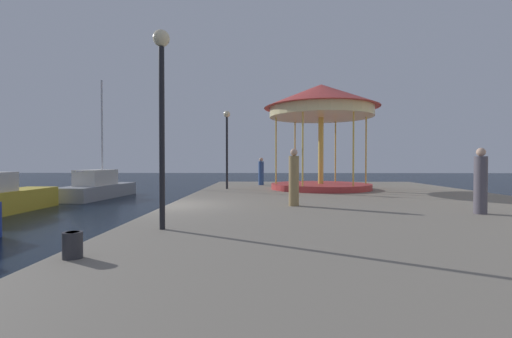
{
  "coord_description": "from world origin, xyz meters",
  "views": [
    {
      "loc": [
        3.29,
        -11.7,
        2.25
      ],
      "look_at": [
        2.9,
        5.33,
        1.91
      ],
      "focal_mm": 24.45,
      "sensor_mm": 36.0,
      "label": 1
    }
  ],
  "objects_px": {
    "motorboat_yellow": "(3,198)",
    "person_mid_promenade": "(261,172)",
    "bollard_south": "(71,245)",
    "lamp_post_mid_promenade": "(227,135)",
    "carousel": "(321,111)",
    "lamp_post_near_edge": "(162,93)",
    "bollard_center": "(74,245)",
    "person_far_corner": "(294,179)",
    "person_by_the_water": "(481,183)",
    "sailboat_grey": "(98,187)"
  },
  "relations": [
    {
      "from": "sailboat_grey",
      "to": "person_mid_promenade",
      "type": "xyz_separation_m",
      "value": [
        10.28,
        0.46,
        0.94
      ]
    },
    {
      "from": "bollard_south",
      "to": "sailboat_grey",
      "type": "bearing_deg",
      "value": 114.65
    },
    {
      "from": "motorboat_yellow",
      "to": "person_mid_promenade",
      "type": "bearing_deg",
      "value": 31.78
    },
    {
      "from": "bollard_center",
      "to": "person_far_corner",
      "type": "relative_size",
      "value": 0.21
    },
    {
      "from": "motorboat_yellow",
      "to": "person_mid_promenade",
      "type": "relative_size",
      "value": 2.98
    },
    {
      "from": "person_mid_promenade",
      "to": "lamp_post_near_edge",
      "type": "bearing_deg",
      "value": -97.89
    },
    {
      "from": "lamp_post_near_edge",
      "to": "person_mid_promenade",
      "type": "bearing_deg",
      "value": 82.11
    },
    {
      "from": "person_by_the_water",
      "to": "person_mid_promenade",
      "type": "height_order",
      "value": "person_by_the_water"
    },
    {
      "from": "lamp_post_near_edge",
      "to": "bollard_south",
      "type": "relative_size",
      "value": 10.72
    },
    {
      "from": "bollard_center",
      "to": "bollard_south",
      "type": "relative_size",
      "value": 1.0
    },
    {
      "from": "person_mid_promenade",
      "to": "person_far_corner",
      "type": "relative_size",
      "value": 0.91
    },
    {
      "from": "person_by_the_water",
      "to": "person_mid_promenade",
      "type": "bearing_deg",
      "value": 117.24
    },
    {
      "from": "bollard_south",
      "to": "lamp_post_mid_promenade",
      "type": "bearing_deg",
      "value": 86.17
    },
    {
      "from": "person_by_the_water",
      "to": "bollard_center",
      "type": "bearing_deg",
      "value": -152.17
    },
    {
      "from": "bollard_south",
      "to": "person_far_corner",
      "type": "height_order",
      "value": "person_far_corner"
    },
    {
      "from": "carousel",
      "to": "lamp_post_near_edge",
      "type": "bearing_deg",
      "value": -114.96
    },
    {
      "from": "motorboat_yellow",
      "to": "person_by_the_water",
      "type": "height_order",
      "value": "person_by_the_water"
    },
    {
      "from": "lamp_post_mid_promenade",
      "to": "bollard_center",
      "type": "height_order",
      "value": "lamp_post_mid_promenade"
    },
    {
      "from": "lamp_post_near_edge",
      "to": "person_by_the_water",
      "type": "bearing_deg",
      "value": 16.42
    },
    {
      "from": "bollard_south",
      "to": "person_by_the_water",
      "type": "distance_m",
      "value": 10.19
    },
    {
      "from": "lamp_post_near_edge",
      "to": "bollard_south",
      "type": "distance_m",
      "value": 3.64
    },
    {
      "from": "bollard_center",
      "to": "person_by_the_water",
      "type": "height_order",
      "value": "person_by_the_water"
    },
    {
      "from": "sailboat_grey",
      "to": "lamp_post_near_edge",
      "type": "height_order",
      "value": "sailboat_grey"
    },
    {
      "from": "motorboat_yellow",
      "to": "lamp_post_near_edge",
      "type": "relative_size",
      "value": 1.21
    },
    {
      "from": "person_far_corner",
      "to": "bollard_center",
      "type": "bearing_deg",
      "value": -121.12
    },
    {
      "from": "sailboat_grey",
      "to": "lamp_post_near_edge",
      "type": "xyz_separation_m",
      "value": [
        8.26,
        -14.15,
        3.07
      ]
    },
    {
      "from": "motorboat_yellow",
      "to": "lamp_post_near_edge",
      "type": "distance_m",
      "value": 12.39
    },
    {
      "from": "lamp_post_near_edge",
      "to": "person_mid_promenade",
      "type": "relative_size",
      "value": 2.47
    },
    {
      "from": "lamp_post_near_edge",
      "to": "person_far_corner",
      "type": "xyz_separation_m",
      "value": [
        3.19,
        4.11,
        -2.04
      ]
    },
    {
      "from": "person_mid_promenade",
      "to": "bollard_south",
      "type": "bearing_deg",
      "value": -99.18
    },
    {
      "from": "sailboat_grey",
      "to": "carousel",
      "type": "xyz_separation_m",
      "value": [
        13.51,
        -2.87,
        4.33
      ]
    },
    {
      "from": "lamp_post_near_edge",
      "to": "person_far_corner",
      "type": "height_order",
      "value": "lamp_post_near_edge"
    },
    {
      "from": "lamp_post_near_edge",
      "to": "carousel",
      "type": "bearing_deg",
      "value": 65.04
    },
    {
      "from": "motorboat_yellow",
      "to": "person_by_the_water",
      "type": "xyz_separation_m",
      "value": [
        17.59,
        -5.14,
        0.99
      ]
    },
    {
      "from": "lamp_post_mid_promenade",
      "to": "person_mid_promenade",
      "type": "distance_m",
      "value": 4.31
    },
    {
      "from": "person_far_corner",
      "to": "lamp_post_mid_promenade",
      "type": "bearing_deg",
      "value": 112.6
    },
    {
      "from": "sailboat_grey",
      "to": "lamp_post_mid_promenade",
      "type": "relative_size",
      "value": 1.78
    },
    {
      "from": "lamp_post_mid_promenade",
      "to": "bollard_south",
      "type": "xyz_separation_m",
      "value": [
        -0.91,
        -13.61,
        -2.69
      ]
    },
    {
      "from": "person_far_corner",
      "to": "motorboat_yellow",
      "type": "bearing_deg",
      "value": 164.48
    },
    {
      "from": "bollard_south",
      "to": "person_mid_promenade",
      "type": "relative_size",
      "value": 0.23
    },
    {
      "from": "person_by_the_water",
      "to": "person_far_corner",
      "type": "height_order",
      "value": "person_far_corner"
    },
    {
      "from": "sailboat_grey",
      "to": "lamp_post_near_edge",
      "type": "bearing_deg",
      "value": -59.72
    },
    {
      "from": "motorboat_yellow",
      "to": "person_far_corner",
      "type": "xyz_separation_m",
      "value": [
        12.5,
        -3.47,
        1.01
      ]
    },
    {
      "from": "lamp_post_near_edge",
      "to": "person_far_corner",
      "type": "bearing_deg",
      "value": 52.16
    },
    {
      "from": "carousel",
      "to": "lamp_post_mid_promenade",
      "type": "relative_size",
      "value": 1.45
    },
    {
      "from": "sailboat_grey",
      "to": "person_mid_promenade",
      "type": "relative_size",
      "value": 4.32
    },
    {
      "from": "sailboat_grey",
      "to": "lamp_post_mid_promenade",
      "type": "xyz_separation_m",
      "value": [
        8.46,
        -2.85,
        3.03
      ]
    },
    {
      "from": "carousel",
      "to": "person_far_corner",
      "type": "height_order",
      "value": "carousel"
    },
    {
      "from": "person_by_the_water",
      "to": "motorboat_yellow",
      "type": "bearing_deg",
      "value": 163.71
    },
    {
      "from": "bollard_south",
      "to": "person_by_the_water",
      "type": "xyz_separation_m",
      "value": [
        9.0,
        4.75,
        0.67
      ]
    }
  ]
}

